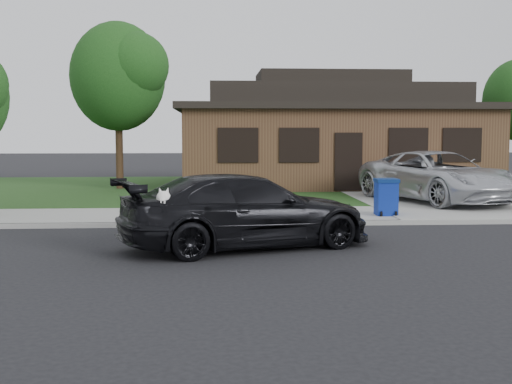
{
  "coord_description": "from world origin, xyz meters",
  "views": [
    {
      "loc": [
        -0.85,
        -11.98,
        2.28
      ],
      "look_at": [
        -0.03,
        0.71,
        1.1
      ],
      "focal_mm": 45.0,
      "sensor_mm": 36.0,
      "label": 1
    }
  ],
  "objects": [
    {
      "name": "recycling_bin",
      "position": [
        3.64,
        4.48,
        0.61
      ],
      "size": [
        0.58,
        0.62,
        0.96
      ],
      "rotation": [
        0.0,
        0.0,
        -0.01
      ],
      "color": "navy",
      "rests_on": "sidewalk"
    },
    {
      "name": "minivan",
      "position": [
        6.07,
        7.5,
        0.92
      ],
      "size": [
        4.31,
        6.19,
        1.57
      ],
      "primitive_type": "imported",
      "rotation": [
        0.0,
        0.0,
        0.33
      ],
      "color": "silver",
      "rests_on": "driveway"
    },
    {
      "name": "sidewalk",
      "position": [
        0.0,
        5.0,
        0.06
      ],
      "size": [
        60.0,
        3.0,
        0.12
      ],
      "primitive_type": "cube",
      "color": "gray",
      "rests_on": "ground"
    },
    {
      "name": "lawn",
      "position": [
        0.0,
        13.0,
        0.07
      ],
      "size": [
        60.0,
        13.0,
        0.13
      ],
      "primitive_type": "cube",
      "color": "#193814",
      "rests_on": "ground"
    },
    {
      "name": "house",
      "position": [
        4.0,
        15.0,
        2.13
      ],
      "size": [
        12.6,
        8.6,
        4.65
      ],
      "color": "#422B1C",
      "rests_on": "ground"
    },
    {
      "name": "sedan",
      "position": [
        -0.23,
        0.61,
        0.73
      ],
      "size": [
        5.45,
        3.63,
        1.47
      ],
      "rotation": [
        0.0,
        0.0,
        1.91
      ],
      "color": "black",
      "rests_on": "ground"
    },
    {
      "name": "driveway",
      "position": [
        6.0,
        10.0,
        0.07
      ],
      "size": [
        4.5,
        13.0,
        0.14
      ],
      "primitive_type": "cube",
      "color": "gray",
      "rests_on": "ground"
    },
    {
      "name": "ground",
      "position": [
        0.0,
        0.0,
        0.0
      ],
      "size": [
        120.0,
        120.0,
        0.0
      ],
      "primitive_type": "plane",
      "color": "black",
      "rests_on": "ground"
    },
    {
      "name": "tree_0",
      "position": [
        -4.34,
        12.88,
        4.48
      ],
      "size": [
        3.78,
        3.6,
        6.34
      ],
      "color": "#332114",
      "rests_on": "ground"
    },
    {
      "name": "curb",
      "position": [
        0.0,
        3.5,
        0.06
      ],
      "size": [
        60.0,
        0.12,
        0.12
      ],
      "primitive_type": "cube",
      "color": "gray",
      "rests_on": "ground"
    }
  ]
}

